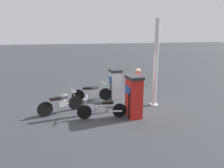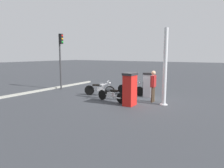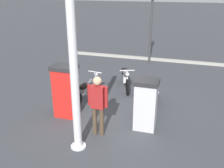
{
  "view_description": "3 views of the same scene",
  "coord_description": "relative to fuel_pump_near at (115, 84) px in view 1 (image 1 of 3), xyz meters",
  "views": [
    {
      "loc": [
        2.65,
        8.48,
        3.24
      ],
      "look_at": [
        0.3,
        0.27,
        1.16
      ],
      "focal_mm": 33.16,
      "sensor_mm": 36.0,
      "label": 1
    },
    {
      "loc": [
        -4.98,
        10.24,
        2.59
      ],
      "look_at": [
        1.46,
        0.16,
        0.83
      ],
      "focal_mm": 32.48,
      "sensor_mm": 36.0,
      "label": 2
    },
    {
      "loc": [
        -6.62,
        -2.23,
        3.89
      ],
      "look_at": [
        0.6,
        0.03,
        0.88
      ],
      "focal_mm": 39.86,
      "sensor_mm": 36.0,
      "label": 3
    }
  ],
  "objects": [
    {
      "name": "ground_plane",
      "position": [
        0.31,
        1.25,
        -0.76
      ],
      "size": [
        120.0,
        120.0,
        0.0
      ],
      "primitive_type": "plane",
      "color": "#383A3F"
    },
    {
      "name": "fuel_pump_far",
      "position": [
        -0.0,
        2.5,
        0.08
      ],
      "size": [
        0.59,
        0.77,
        1.67
      ],
      "color": "red",
      "rests_on": "ground"
    },
    {
      "name": "attendant_person",
      "position": [
        -0.73,
        1.17,
        0.23
      ],
      "size": [
        0.23,
        0.57,
        1.71
      ],
      "color": "#473828",
      "rests_on": "ground"
    },
    {
      "name": "motorcycle_near_pump",
      "position": [
        1.19,
        0.05,
        -0.3
      ],
      "size": [
        1.94,
        0.56,
        0.94
      ],
      "color": "black",
      "rests_on": "ground"
    },
    {
      "name": "fuel_pump_near",
      "position": [
        0.0,
        0.0,
        0.0
      ],
      "size": [
        0.6,
        0.67,
        1.5
      ],
      "color": "silver",
      "rests_on": "ground"
    },
    {
      "name": "motorcycle_extra",
      "position": [
        2.73,
        1.29,
        -0.28
      ],
      "size": [
        1.85,
        0.85,
        0.95
      ],
      "color": "black",
      "rests_on": "ground"
    },
    {
      "name": "canopy_support_pole",
      "position": [
        -1.44,
        1.46,
        1.1
      ],
      "size": [
        0.4,
        0.4,
        3.89
      ],
      "color": "silver",
      "rests_on": "ground"
    },
    {
      "name": "motorcycle_far_pump",
      "position": [
        1.28,
        2.31,
        -0.3
      ],
      "size": [
        1.94,
        0.63,
        0.92
      ],
      "color": "black",
      "rests_on": "ground"
    }
  ]
}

